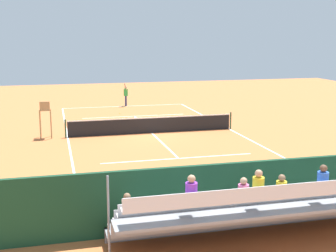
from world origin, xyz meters
TOP-DOWN VIEW (x-y plane):
  - ground_plane at (0.00, 0.00)m, footprint 60.00×60.00m
  - court_line_markings at (0.00, -0.04)m, footprint 10.10×22.20m
  - tennis_net at (0.00, 0.00)m, footprint 10.30×0.10m
  - backdrop_wall at (0.00, 14.00)m, footprint 18.00×0.16m
  - bleacher_stand at (0.05, 15.39)m, footprint 9.06×2.40m
  - umpire_chair at (6.20, -0.19)m, footprint 0.67×0.67m
  - courtside_bench at (-2.69, 13.27)m, footprint 1.80×0.40m
  - equipment_bag at (-0.50, 13.40)m, footprint 0.90×0.36m
  - tennis_player at (-0.21, -11.15)m, footprint 0.44×0.56m
  - tennis_racket at (0.08, -10.76)m, footprint 0.58×0.33m
  - tennis_ball_near at (0.86, -7.45)m, footprint 0.07×0.07m

SIDE VIEW (x-z plane):
  - ground_plane at x=0.00m, z-range 0.00..0.00m
  - court_line_markings at x=0.00m, z-range 0.00..0.01m
  - tennis_racket at x=0.08m, z-range 0.00..0.03m
  - tennis_ball_near at x=0.86m, z-range 0.00..0.07m
  - equipment_bag at x=-0.50m, z-range 0.00..0.36m
  - tennis_net at x=0.00m, z-range -0.03..1.04m
  - courtside_bench at x=-2.69m, z-range 0.09..1.02m
  - bleacher_stand at x=0.05m, z-range -0.28..2.20m
  - backdrop_wall at x=0.00m, z-range 0.00..2.00m
  - tennis_player at x=-0.21m, z-range 0.05..1.98m
  - umpire_chair at x=6.20m, z-range 0.24..2.38m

